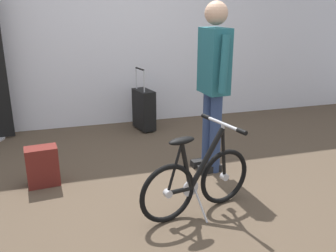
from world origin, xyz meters
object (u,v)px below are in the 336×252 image
(folding_bike_foreground, at_px, (197,180))
(visitor_near_wall, at_px, (213,78))
(backpack_on_floor, at_px, (42,166))
(rolling_suitcase, at_px, (144,109))

(folding_bike_foreground, bearing_deg, visitor_near_wall, 60.03)
(folding_bike_foreground, height_order, backpack_on_floor, folding_bike_foreground)
(folding_bike_foreground, height_order, rolling_suitcase, rolling_suitcase)
(visitor_near_wall, distance_m, backpack_on_floor, 1.80)
(folding_bike_foreground, height_order, visitor_near_wall, visitor_near_wall)
(folding_bike_foreground, xyz_separation_m, backpack_on_floor, (-1.20, 0.85, -0.10))
(rolling_suitcase, bearing_deg, visitor_near_wall, -75.02)
(visitor_near_wall, height_order, backpack_on_floor, visitor_near_wall)
(folding_bike_foreground, distance_m, backpack_on_floor, 1.47)
(rolling_suitcase, height_order, backpack_on_floor, rolling_suitcase)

